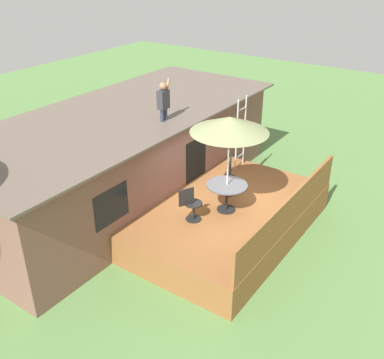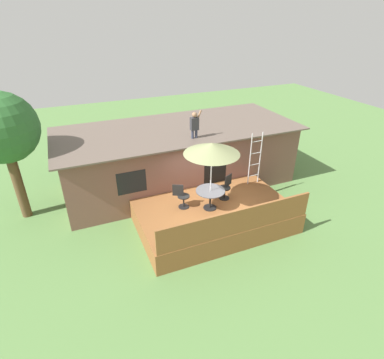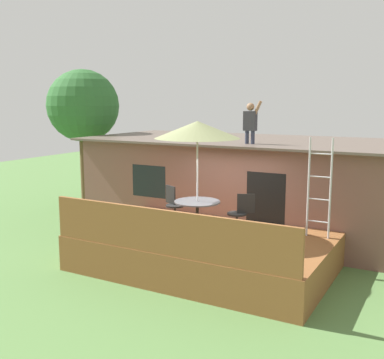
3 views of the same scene
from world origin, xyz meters
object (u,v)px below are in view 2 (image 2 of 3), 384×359
patio_table (210,194)px  person_figure (195,123)px  patio_umbrella (212,148)px  patio_chair_right (226,187)px  backyard_tree (2,129)px  step_ladder (255,159)px  patio_chair_left (182,196)px

patio_table → person_figure: size_ratio=0.94×
patio_umbrella → patio_chair_right: size_ratio=2.76×
patio_table → patio_umbrella: size_ratio=0.41×
backyard_tree → step_ladder: bearing=-15.3°
patio_table → person_figure: (0.35, 2.24, 1.90)m
step_ladder → patio_umbrella: bearing=-157.7°
patio_umbrella → patio_chair_right: 2.12m
patio_chair_right → backyard_tree: (-7.22, 3.00, 2.31)m
step_ladder → backyard_tree: 9.30m
step_ladder → backyard_tree: (-8.82, 2.41, 1.66)m
person_figure → patio_umbrella: bearing=-98.8°
patio_table → step_ladder: step_ladder is taller
person_figure → backyard_tree: backyard_tree is taller
patio_table → patio_umbrella: patio_umbrella is taller
patio_chair_right → backyard_tree: bearing=-48.9°
patio_chair_left → backyard_tree: bearing=178.5°
person_figure → backyard_tree: size_ratio=0.23×
person_figure → patio_chair_right: (0.52, -1.81, -2.03)m
step_ladder → backyard_tree: size_ratio=0.45×
person_figure → backyard_tree: bearing=169.9°
patio_table → patio_umbrella: 1.76m
patio_chair_left → backyard_tree: backyard_tree is taller
patio_table → backyard_tree: (-6.35, 3.43, 2.18)m
patio_table → step_ladder: bearing=22.3°
person_figure → patio_chair_left: size_ratio=1.21×
patio_chair_right → person_figure: bearing=-100.2°
step_ladder → patio_chair_right: bearing=-159.9°
patio_umbrella → patio_chair_left: size_ratio=2.76×
patio_table → step_ladder: size_ratio=0.47×
patio_table → patio_umbrella: bearing=-45.0°
person_figure → patio_chair_left: 2.97m
patio_chair_left → patio_umbrella: bearing=-0.0°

